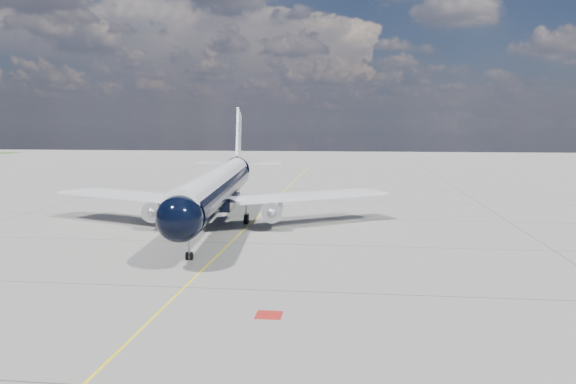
# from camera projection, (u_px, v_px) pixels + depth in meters

# --- Properties ---
(ground) EXTENTS (320.00, 320.00, 0.00)m
(ground) POSITION_uv_depth(u_px,v_px,m) (263.00, 211.00, 74.10)
(ground) COLOR gray
(ground) RESTS_ON ground
(taxiway_centerline) EXTENTS (0.16, 160.00, 0.01)m
(taxiway_centerline) POSITION_uv_depth(u_px,v_px,m) (257.00, 217.00, 69.17)
(taxiway_centerline) COLOR yellow
(taxiway_centerline) RESTS_ON ground
(red_marking) EXTENTS (1.60, 1.60, 0.01)m
(red_marking) POSITION_uv_depth(u_px,v_px,m) (269.00, 315.00, 33.88)
(red_marking) COLOR maroon
(red_marking) RESTS_ON ground
(main_airliner) EXTENTS (39.41, 48.16, 13.91)m
(main_airliner) POSITION_uv_depth(u_px,v_px,m) (219.00, 186.00, 64.44)
(main_airliner) COLOR black
(main_airliner) RESTS_ON ground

